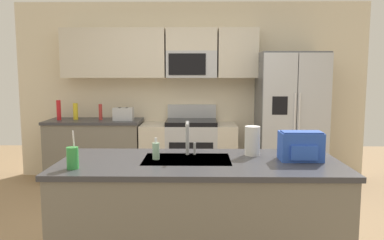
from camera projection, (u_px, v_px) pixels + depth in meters
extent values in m
plane|color=#997A56|center=(188.00, 232.00, 3.80)|extent=(9.00, 9.00, 0.00)
cube|color=beige|center=(191.00, 91.00, 5.77)|extent=(5.20, 0.10, 2.60)
cube|color=beige|center=(87.00, 53.00, 5.52)|extent=(0.70, 0.32, 0.70)
cube|color=beige|center=(138.00, 53.00, 5.51)|extent=(0.78, 0.32, 0.70)
cube|color=beige|center=(238.00, 53.00, 5.49)|extent=(0.56, 0.32, 0.70)
cube|color=#B7BABF|center=(192.00, 64.00, 5.52)|extent=(0.72, 0.32, 0.38)
cube|color=black|center=(187.00, 64.00, 5.35)|extent=(0.52, 0.01, 0.30)
cube|color=beige|center=(192.00, 40.00, 5.47)|extent=(0.72, 0.32, 0.32)
cube|color=slate|center=(95.00, 152.00, 5.56)|extent=(1.32, 0.60, 0.86)
cube|color=#38383D|center=(94.00, 121.00, 5.50)|extent=(1.35, 0.63, 0.04)
cube|color=#B7BABF|center=(191.00, 153.00, 5.54)|extent=(0.72, 0.60, 0.84)
cube|color=black|center=(191.00, 155.00, 5.23)|extent=(0.60, 0.01, 0.36)
cube|color=black|center=(191.00, 122.00, 5.48)|extent=(0.72, 0.60, 0.06)
cube|color=#B7BABF|center=(192.00, 111.00, 5.73)|extent=(0.72, 0.06, 0.20)
cube|color=beige|center=(154.00, 153.00, 5.54)|extent=(0.36, 0.60, 0.84)
cube|color=beige|center=(226.00, 153.00, 5.53)|extent=(0.28, 0.60, 0.84)
cube|color=#4C4F54|center=(290.00, 119.00, 5.40)|extent=(0.90, 0.70, 1.85)
cube|color=#B7BABF|center=(279.00, 122.00, 5.04)|extent=(0.44, 0.04, 1.81)
cube|color=#B7BABF|center=(313.00, 122.00, 5.03)|extent=(0.44, 0.04, 1.81)
cylinder|color=silver|center=(295.00, 116.00, 4.99)|extent=(0.02, 0.02, 0.60)
cylinder|color=silver|center=(299.00, 116.00, 4.99)|extent=(0.02, 0.02, 0.60)
cube|color=black|center=(280.00, 106.00, 4.99)|extent=(0.20, 0.00, 0.24)
cube|color=slate|center=(199.00, 219.00, 3.02)|extent=(2.12, 0.89, 0.86)
cube|color=#38383D|center=(200.00, 163.00, 2.96)|extent=(2.16, 0.93, 0.04)
cube|color=#B7BABF|center=(187.00, 161.00, 3.01)|extent=(0.68, 0.44, 0.03)
cube|color=#B7BABF|center=(123.00, 114.00, 5.43)|extent=(0.28, 0.16, 0.18)
cube|color=black|center=(120.00, 108.00, 5.42)|extent=(0.03, 0.11, 0.01)
cube|color=black|center=(127.00, 108.00, 5.42)|extent=(0.03, 0.11, 0.01)
cylinder|color=#B2332D|center=(100.00, 112.00, 5.48)|extent=(0.05, 0.05, 0.23)
cylinder|color=red|center=(59.00, 110.00, 5.46)|extent=(0.06, 0.06, 0.28)
cylinder|color=yellow|center=(76.00, 111.00, 5.52)|extent=(0.07, 0.07, 0.24)
cylinder|color=#B7BABF|center=(187.00, 138.00, 3.16)|extent=(0.03, 0.03, 0.28)
cylinder|color=#B7BABF|center=(187.00, 124.00, 3.05)|extent=(0.02, 0.20, 0.02)
cylinder|color=#B7BABF|center=(195.00, 149.00, 3.17)|extent=(0.02, 0.02, 0.10)
cylinder|color=green|center=(73.00, 158.00, 2.70)|extent=(0.08, 0.08, 0.15)
cylinder|color=white|center=(74.00, 140.00, 2.68)|extent=(0.01, 0.03, 0.14)
cylinder|color=#A5D8B2|center=(156.00, 151.00, 3.00)|extent=(0.06, 0.06, 0.13)
cylinder|color=white|center=(156.00, 140.00, 2.99)|extent=(0.02, 0.02, 0.04)
cylinder|color=white|center=(252.00, 141.00, 3.14)|extent=(0.12, 0.12, 0.24)
cube|color=blue|center=(301.00, 146.00, 2.96)|extent=(0.32, 0.20, 0.22)
cube|color=#2749A9|center=(302.00, 133.00, 2.93)|extent=(0.30, 0.14, 0.03)
cube|color=blue|center=(304.00, 153.00, 2.86)|extent=(0.20, 0.03, 0.11)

